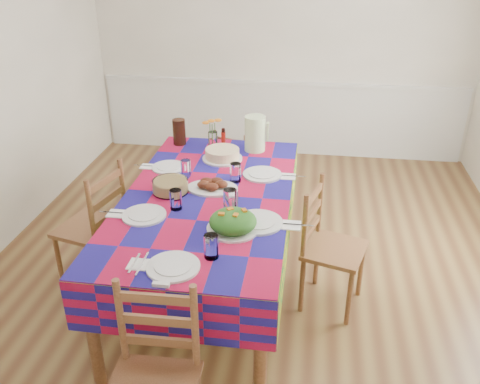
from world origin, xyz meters
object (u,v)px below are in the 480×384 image
chair_right (329,248)px  green_pitcher (255,134)px  tea_pitcher (179,132)px  meat_platter (212,186)px  chair_near (154,383)px  chair_far (236,170)px  chair_left (95,228)px  dining_table (208,207)px

chair_right → green_pitcher: bearing=53.1°
tea_pitcher → chair_right: tea_pitcher is taller
meat_platter → chair_right: (0.86, -0.08, -0.40)m
chair_near → chair_right: (0.88, 1.40, -0.02)m
tea_pitcher → chair_far: tea_pitcher is taller
chair_near → chair_left: chair_left is taller
dining_table → chair_left: chair_left is taller
meat_platter → chair_far: meat_platter is taller
green_pitcher → tea_pitcher: bearing=175.9°
chair_near → chair_far: bearing=88.7°
tea_pitcher → chair_right: size_ratio=0.23×
dining_table → meat_platter: (0.02, 0.09, 0.13)m
meat_platter → chair_left: chair_left is taller
tea_pitcher → chair_near: size_ratio=0.22×
dining_table → green_pitcher: 0.94m
dining_table → chair_near: (-0.00, -1.38, -0.26)m
meat_platter → green_pitcher: green_pitcher is taller
green_pitcher → chair_left: (-1.11, -0.89, -0.50)m
tea_pitcher → chair_left: tea_pitcher is taller
tea_pitcher → chair_near: tea_pitcher is taller
chair_far → chair_left: (-0.87, -1.40, 0.09)m
green_pitcher → chair_right: size_ratio=0.31×
tea_pitcher → chair_left: 1.13m
dining_table → meat_platter: 0.16m
tea_pitcher → chair_far: 0.84m
dining_table → chair_left: 0.91m
chair_far → chair_left: bearing=76.2°
dining_table → meat_platter: meat_platter is taller
chair_near → chair_left: bearing=121.0°
meat_platter → tea_pitcher: tea_pitcher is taller
dining_table → chair_far: bearing=90.5°
dining_table → tea_pitcher: tea_pitcher is taller
chair_left → green_pitcher: bearing=142.8°
dining_table → chair_far: 1.43m
green_pitcher → chair_far: size_ratio=0.35×
chair_far → green_pitcher: bearing=133.3°
green_pitcher → chair_far: green_pitcher is taller
dining_table → chair_left: size_ratio=2.13×
chair_near → chair_right: 1.65m
chair_near → chair_right: chair_near is taller
chair_far → tea_pitcher: bearing=65.5°
dining_table → tea_pitcher: size_ratio=9.82×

